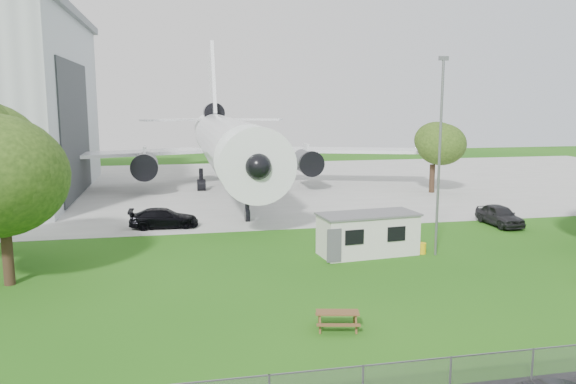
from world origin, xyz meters
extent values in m
plane|color=#2F6C17|center=(0.00, 0.00, 0.00)|extent=(160.00, 160.00, 0.00)
cube|color=#B7B7B2|center=(0.00, 38.00, 0.01)|extent=(120.00, 46.00, 0.03)
cube|color=#2D3033|center=(-16.93, 33.00, 6.75)|extent=(0.16, 16.00, 12.96)
cylinder|color=white|center=(-2.00, 34.00, 5.10)|extent=(5.40, 34.00, 5.40)
cone|color=white|center=(-2.00, 15.00, 5.10)|extent=(5.40, 5.50, 5.40)
cone|color=white|center=(-2.00, 55.00, 5.90)|extent=(4.86, 9.00, 4.86)
cube|color=white|center=(-14.50, 37.20, 3.90)|extent=(21.36, 10.77, 0.36)
cube|color=white|center=(10.50, 37.20, 3.90)|extent=(21.36, 10.77, 0.36)
cube|color=white|center=(-2.00, 55.00, 11.60)|extent=(0.46, 9.96, 12.17)
cylinder|color=#515459|center=(-10.50, 33.50, 3.00)|extent=(2.50, 4.20, 2.50)
cylinder|color=#515459|center=(6.50, 33.50, 3.00)|extent=(2.50, 4.20, 2.50)
cylinder|color=#515459|center=(-2.00, 54.00, 7.90)|extent=(2.60, 4.50, 2.60)
cylinder|color=black|center=(-2.00, 18.50, 1.20)|extent=(0.36, 0.36, 2.40)
cylinder|color=black|center=(-4.80, 35.00, 1.20)|extent=(0.44, 0.44, 2.40)
cylinder|color=black|center=(0.80, 35.00, 1.20)|extent=(0.44, 0.44, 2.40)
cube|color=silver|center=(4.11, 7.26, 1.25)|extent=(6.24, 3.15, 2.50)
cube|color=#59595B|center=(4.11, 7.26, 2.56)|extent=(6.46, 3.37, 0.12)
cylinder|color=gold|center=(7.51, 6.66, 0.35)|extent=(0.50, 0.50, 0.70)
cylinder|color=slate|center=(8.20, 6.20, 6.00)|extent=(0.16, 0.16, 12.00)
cylinder|color=#382619|center=(-16.25, 5.37, 1.68)|extent=(0.56, 0.56, 3.36)
sphere|color=#4D6E20|center=(-16.25, 5.37, 5.78)|extent=(7.37, 7.37, 7.37)
cylinder|color=#382619|center=(18.81, 28.69, 1.48)|extent=(0.56, 0.56, 2.97)
sphere|color=#4D6E20|center=(18.81, 28.69, 5.11)|extent=(5.17, 5.17, 5.17)
imported|color=black|center=(16.88, 13.03, 0.79)|extent=(1.91, 4.67, 1.59)
imported|color=black|center=(-8.50, 17.37, 0.75)|extent=(5.16, 2.15, 1.49)
camera|label=1|loc=(-7.64, -25.20, 9.50)|focal=35.00mm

